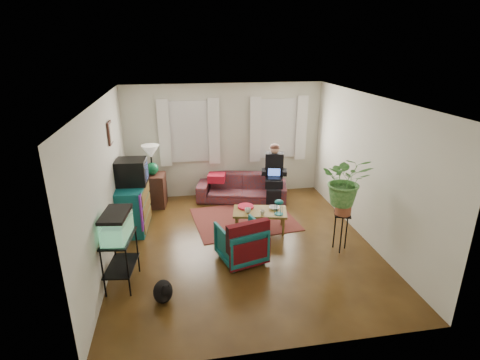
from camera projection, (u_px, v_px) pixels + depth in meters
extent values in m
cube|color=#4F2B14|center=(244.00, 245.00, 6.75)|extent=(4.50, 5.00, 0.01)
cube|color=white|center=(244.00, 99.00, 5.86)|extent=(4.50, 5.00, 0.01)
cube|color=silver|center=(225.00, 141.00, 8.62)|extent=(4.50, 0.01, 2.60)
cube|color=silver|center=(286.00, 255.00, 3.99)|extent=(4.50, 0.01, 2.60)
cube|color=silver|center=(105.00, 185.00, 5.95)|extent=(0.01, 5.00, 2.60)
cube|color=silver|center=(368.00, 170.00, 6.66)|extent=(0.01, 5.00, 2.60)
cube|color=white|center=(189.00, 132.00, 8.39)|extent=(1.08, 0.04, 1.38)
cube|color=white|center=(278.00, 128.00, 8.71)|extent=(1.08, 0.04, 1.38)
cube|color=white|center=(189.00, 133.00, 8.31)|extent=(1.36, 0.06, 1.50)
cube|color=white|center=(279.00, 129.00, 8.64)|extent=(1.36, 0.06, 1.50)
cube|color=#3D2616|center=(111.00, 133.00, 6.52)|extent=(0.04, 0.32, 0.40)
cube|color=brown|center=(244.00, 219.00, 7.71)|extent=(2.17, 1.82, 0.01)
imported|color=brown|center=(242.00, 184.00, 8.57)|extent=(2.14, 1.25, 0.79)
cube|color=#3F2E17|center=(154.00, 190.00, 8.25)|extent=(0.56, 0.56, 0.73)
cube|color=#125A6C|center=(133.00, 207.00, 7.20)|extent=(0.57, 1.03, 0.90)
cube|color=black|center=(132.00, 172.00, 7.06)|extent=(0.59, 0.54, 0.48)
cube|color=black|center=(121.00, 261.00, 5.54)|extent=(0.48, 0.74, 0.78)
cube|color=#7FD899|center=(117.00, 225.00, 5.33)|extent=(0.43, 0.68, 0.41)
ellipsoid|color=black|center=(163.00, 289.00, 5.24)|extent=(0.39, 0.48, 0.36)
imported|color=navy|center=(241.00, 241.00, 6.17)|extent=(0.85, 0.82, 0.72)
cube|color=#9E0A0A|center=(249.00, 240.00, 5.89)|extent=(0.74, 0.36, 0.59)
cube|color=brown|center=(260.00, 221.00, 7.20)|extent=(1.10, 0.75, 0.42)
imported|color=white|center=(248.00, 210.00, 7.03)|extent=(0.14, 0.14, 0.09)
imported|color=beige|center=(262.00, 212.00, 6.96)|extent=(0.11, 0.11, 0.09)
imported|color=white|center=(274.00, 208.00, 7.19)|extent=(0.24, 0.24, 0.05)
cylinder|color=#B21414|center=(246.00, 207.00, 7.26)|extent=(0.37, 0.37, 0.04)
cube|color=black|center=(341.00, 232.00, 6.48)|extent=(0.37, 0.37, 0.69)
imported|color=#599947|center=(345.00, 188.00, 6.19)|extent=(0.97, 0.91, 0.88)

